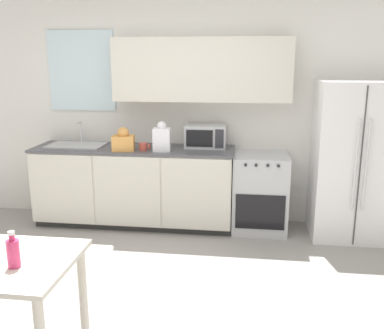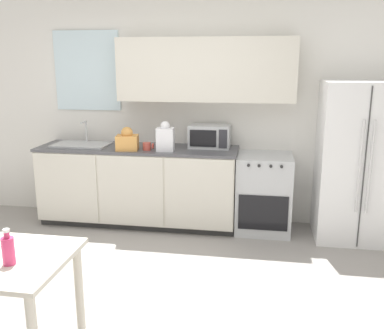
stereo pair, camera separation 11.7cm
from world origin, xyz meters
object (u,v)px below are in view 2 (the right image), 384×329
refrigerator (357,162)px  coffee_mug (148,146)px  drink_bottle (8,250)px  oven_range (264,193)px  microwave (210,136)px

refrigerator → coffee_mug: (-2.27, -0.12, 0.12)m
coffee_mug → drink_bottle: (-0.15, -2.49, -0.12)m
oven_range → refrigerator: size_ratio=0.52×
drink_bottle → oven_range: bearing=61.3°
refrigerator → microwave: 1.63m
oven_range → microwave: bearing=170.3°
drink_bottle → coffee_mug: bearing=86.5°
oven_range → coffee_mug: coffee_mug is taller
microwave → drink_bottle: 2.88m
refrigerator → microwave: size_ratio=3.66×
oven_range → drink_bottle: (-1.45, -2.65, 0.42)m
refrigerator → drink_bottle: bearing=-132.9°
oven_range → drink_bottle: 3.05m
coffee_mug → drink_bottle: bearing=-93.5°
microwave → drink_bottle: bearing=-106.5°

